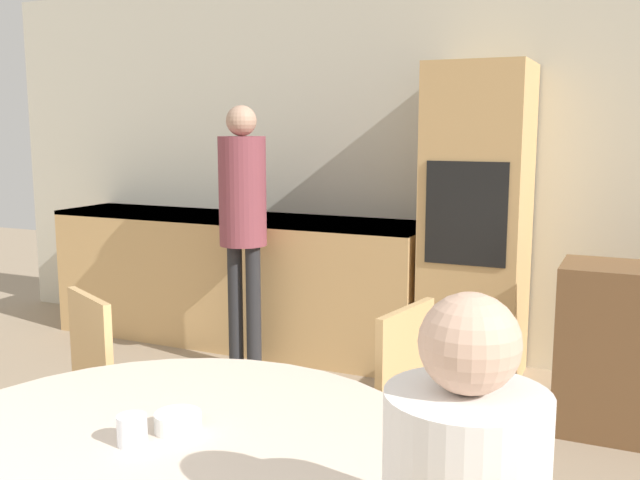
% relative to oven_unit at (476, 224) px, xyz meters
% --- Properties ---
extents(wall_back, '(7.19, 0.05, 2.60)m').
position_rel_oven_unit_xyz_m(wall_back, '(-0.38, 0.34, 0.33)').
color(wall_back, beige).
rests_on(wall_back, ground_plane).
extents(kitchen_counter, '(2.79, 0.60, 0.93)m').
position_rel_oven_unit_xyz_m(kitchen_counter, '(-1.73, -0.01, -0.49)').
color(kitchen_counter, tan).
rests_on(kitchen_counter, ground_plane).
extents(oven_unit, '(0.59, 0.59, 1.93)m').
position_rel_oven_unit_xyz_m(oven_unit, '(0.00, 0.00, 0.00)').
color(oven_unit, tan).
rests_on(oven_unit, ground_plane).
extents(chair_far_left, '(0.54, 0.54, 0.92)m').
position_rel_oven_unit_xyz_m(chair_far_left, '(-1.02, -2.38, -0.45)').
color(chair_far_left, tan).
rests_on(chair_far_left, ground_plane).
extents(chair_far_right, '(0.47, 0.47, 0.92)m').
position_rel_oven_unit_xyz_m(chair_far_right, '(0.09, -1.96, -0.45)').
color(chair_far_right, tan).
rests_on(chair_far_right, ground_plane).
extents(person_standing, '(0.30, 0.30, 1.69)m').
position_rel_oven_unit_xyz_m(person_standing, '(-1.36, -0.50, 0.09)').
color(person_standing, '#262628').
rests_on(person_standing, ground_plane).
extents(cup, '(0.08, 0.08, 0.08)m').
position_rel_oven_unit_xyz_m(cup, '(-0.26, -2.93, -0.20)').
color(cup, silver).
rests_on(cup, dining_table).
extents(bowl_near, '(0.13, 0.13, 0.05)m').
position_rel_oven_unit_xyz_m(bowl_near, '(-0.20, -2.81, -0.21)').
color(bowl_near, white).
rests_on(bowl_near, dining_table).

